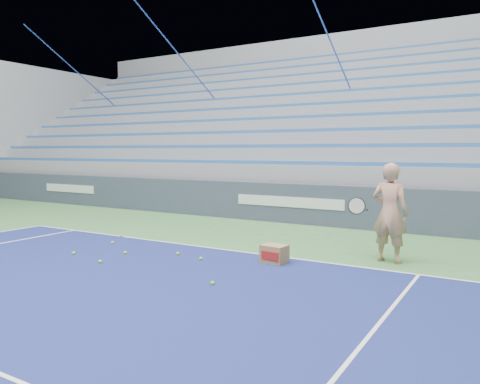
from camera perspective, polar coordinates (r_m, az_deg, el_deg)
name	(u,v)px	position (r m, az deg, el deg)	size (l,w,h in m)	color
sponsor_barrier	(291,203)	(13.10, 6.21, -1.36)	(30.00, 0.32, 1.10)	#384155
bleachers	(354,141)	(18.38, 13.75, 6.00)	(31.00, 9.15, 7.30)	gray
tennis_player	(390,213)	(8.82, 17.77, -2.41)	(0.96, 0.88, 1.80)	tan
ball_box	(274,254)	(8.46, 4.19, -7.56)	(0.47, 0.38, 0.33)	olive
tennis_ball_0	(74,253)	(9.66, -19.62, -7.05)	(0.07, 0.07, 0.07)	#A3D72C
tennis_ball_1	(212,283)	(7.13, -3.38, -11.05)	(0.07, 0.07, 0.07)	#A3D72C
tennis_ball_2	(201,259)	(8.69, -4.78, -8.10)	(0.07, 0.07, 0.07)	#A3D72C
tennis_ball_3	(113,243)	(10.49, -15.28, -5.98)	(0.07, 0.07, 0.07)	#A3D72C
tennis_ball_4	(125,253)	(9.42, -13.82, -7.20)	(0.07, 0.07, 0.07)	#A3D72C
tennis_ball_5	(122,236)	(11.27, -14.24, -5.20)	(0.07, 0.07, 0.07)	#A3D72C
tennis_ball_6	(100,262)	(8.80, -16.68, -8.14)	(0.07, 0.07, 0.07)	#A3D72C
tennis_ball_7	(178,254)	(9.13, -7.58, -7.48)	(0.07, 0.07, 0.07)	#A3D72C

